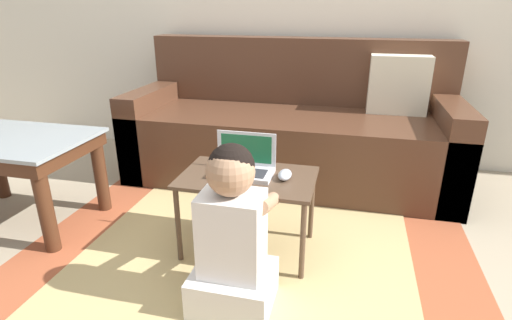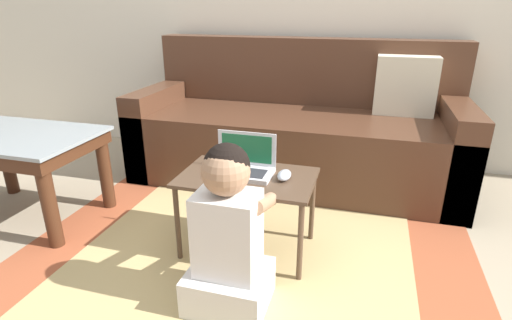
{
  "view_description": "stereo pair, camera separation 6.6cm",
  "coord_description": "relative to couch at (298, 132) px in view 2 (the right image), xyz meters",
  "views": [
    {
      "loc": [
        0.37,
        -1.37,
        1.09
      ],
      "look_at": [
        -0.03,
        0.26,
        0.44
      ],
      "focal_mm": 28.0,
      "sensor_mm": 36.0,
      "label": 1
    },
    {
      "loc": [
        0.44,
        -1.35,
        1.09
      ],
      "look_at": [
        -0.03,
        0.26,
        0.44
      ],
      "focal_mm": 28.0,
      "sensor_mm": 36.0,
      "label": 2
    }
  ],
  "objects": [
    {
      "name": "ground_plane",
      "position": [
        -0.0,
        -1.16,
        -0.31
      ],
      "size": [
        16.0,
        16.0,
        0.0
      ],
      "primitive_type": "plane",
      "color": "gray"
    },
    {
      "name": "person_seated",
      "position": [
        -0.01,
        -1.33,
        -0.0
      ],
      "size": [
        0.3,
        0.36,
        0.66
      ],
      "color": "silver",
      "rests_on": "ground_plane"
    },
    {
      "name": "area_rug",
      "position": [
        -0.05,
        -1.14,
        -0.3
      ],
      "size": [
        2.09,
        1.93,
        0.01
      ],
      "color": "#9E4C2D",
      "rests_on": "ground_plane"
    },
    {
      "name": "laptop",
      "position": [
        -0.08,
        -0.93,
        0.11
      ],
      "size": [
        0.28,
        0.17,
        0.18
      ],
      "color": "silver",
      "rests_on": "laptop_desk"
    },
    {
      "name": "couch",
      "position": [
        0.0,
        0.0,
        0.0
      ],
      "size": [
        2.07,
        0.8,
        0.89
      ],
      "color": "#4C2D1E",
      "rests_on": "ground_plane"
    },
    {
      "name": "computer_mouse",
      "position": [
        0.11,
        -0.94,
        0.1
      ],
      "size": [
        0.06,
        0.1,
        0.04
      ],
      "color": "#B2B7C1",
      "rests_on": "laptop_desk"
    },
    {
      "name": "laptop_desk",
      "position": [
        -0.05,
        -0.95,
        0.03
      ],
      "size": [
        0.6,
        0.38,
        0.38
      ],
      "color": "#4C3828",
      "rests_on": "ground_plane"
    },
    {
      "name": "coffee_table",
      "position": [
        -1.31,
        -0.97,
        0.08
      ],
      "size": [
        0.81,
        0.53,
        0.48
      ],
      "color": "gray",
      "rests_on": "ground_plane"
    }
  ]
}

